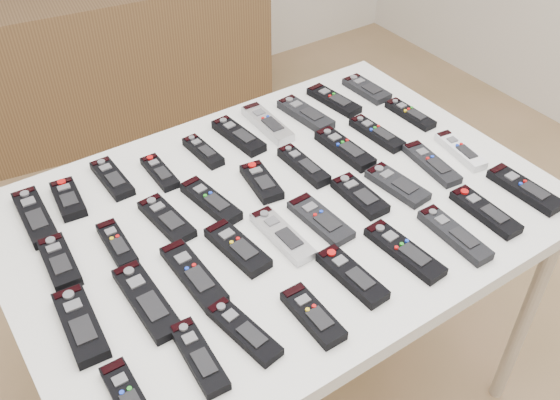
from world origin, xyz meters
TOP-DOWN VIEW (x-y plane):
  - table at (-0.03, 0.10)m, footprint 1.25×0.88m
  - sideboard at (0.21, 1.78)m, footprint 1.43×0.58m
  - remote_0 at (-0.52, 0.37)m, footprint 0.06×0.20m
  - remote_1 at (-0.43, 0.39)m, footprint 0.07×0.14m
  - remote_2 at (-0.32, 0.41)m, footprint 0.05×0.16m
  - remote_3 at (-0.21, 0.36)m, footprint 0.04×0.14m
  - remote_4 at (-0.08, 0.38)m, footprint 0.05×0.14m
  - remote_5 at (0.03, 0.39)m, footprint 0.07×0.18m
  - remote_6 at (0.13, 0.39)m, footprint 0.06×0.19m
  - remote_7 at (0.24, 0.37)m, footprint 0.07×0.19m
  - remote_8 at (0.36, 0.39)m, footprint 0.07×0.18m
  - remote_9 at (0.48, 0.39)m, footprint 0.07×0.16m
  - remote_10 at (-0.52, 0.20)m, footprint 0.07×0.16m
  - remote_11 at (-0.40, 0.18)m, footprint 0.05×0.15m
  - remote_12 at (-0.27, 0.20)m, footprint 0.07×0.17m
  - remote_13 at (-0.16, 0.19)m, footprint 0.07×0.18m
  - remote_14 at (-0.02, 0.19)m, footprint 0.07×0.15m
  - remote_15 at (0.10, 0.18)m, footprint 0.05×0.17m
  - remote_16 at (0.23, 0.18)m, footprint 0.06×0.19m
  - remote_17 at (0.35, 0.19)m, footprint 0.05×0.18m
  - remote_18 at (0.49, 0.21)m, footprint 0.05×0.16m
  - remote_19 at (-0.54, 0.02)m, footprint 0.08×0.19m
  - remote_20 at (-0.41, 0.00)m, footprint 0.06×0.21m
  - remote_21 at (-0.30, 0.01)m, footprint 0.06×0.20m
  - remote_22 at (-0.19, 0.03)m, footprint 0.08×0.18m
  - remote_23 at (-0.08, 0.01)m, footprint 0.06×0.19m
  - remote_24 at (0.02, 0.00)m, footprint 0.07×0.18m
  - remote_25 at (0.14, 0.02)m, footprint 0.06×0.15m
  - remote_26 at (0.24, -0.00)m, footprint 0.08×0.17m
  - remote_27 at (0.37, 0.01)m, footprint 0.07×0.18m
  - remote_28 at (0.47, 0.01)m, footprint 0.07×0.17m
  - remote_29 at (-0.53, -0.18)m, footprint 0.05×0.16m
  - remote_30 at (-0.39, -0.17)m, footprint 0.06×0.17m
  - remote_31 at (-0.29, -0.17)m, footprint 0.07×0.18m
  - remote_32 at (-0.16, -0.21)m, footprint 0.05×0.15m
  - remote_33 at (-0.04, -0.17)m, footprint 0.06×0.17m
  - remote_34 at (0.10, -0.18)m, footprint 0.07×0.20m
  - remote_35 at (0.23, -0.21)m, footprint 0.05×0.19m
  - remote_36 at (0.34, -0.19)m, footprint 0.05×0.18m
  - remote_37 at (0.48, -0.19)m, footprint 0.06×0.19m

SIDE VIEW (x-z plane):
  - sideboard at x=0.21m, z-range 0.00..0.69m
  - table at x=-0.03m, z-range 0.33..1.11m
  - remote_3 at x=-0.21m, z-range 0.78..0.80m
  - remote_18 at x=0.49m, z-range 0.78..0.80m
  - remote_24 at x=0.02m, z-range 0.78..0.80m
  - remote_9 at x=0.48m, z-range 0.78..0.80m
  - remote_2 at x=-0.32m, z-range 0.78..0.80m
  - remote_8 at x=0.36m, z-range 0.78..0.80m
  - remote_12 at x=-0.27m, z-range 0.78..0.80m
  - remote_27 at x=0.37m, z-range 0.78..0.80m
  - remote_21 at x=-0.30m, z-range 0.78..0.80m
  - remote_23 at x=-0.08m, z-range 0.78..0.80m
  - remote_26 at x=0.24m, z-range 0.78..0.80m
  - remote_31 at x=-0.29m, z-range 0.78..0.80m
  - remote_28 at x=0.47m, z-range 0.78..0.80m
  - remote_17 at x=0.35m, z-range 0.78..0.80m
  - remote_4 at x=-0.08m, z-range 0.78..0.80m
  - remote_34 at x=0.10m, z-range 0.78..0.80m
  - remote_11 at x=-0.40m, z-range 0.78..0.80m
  - remote_20 at x=-0.41m, z-range 0.78..0.80m
  - remote_29 at x=-0.53m, z-range 0.78..0.80m
  - remote_36 at x=0.34m, z-range 0.78..0.80m
  - remote_14 at x=-0.02m, z-range 0.78..0.80m
  - remote_30 at x=-0.39m, z-range 0.78..0.80m
  - remote_25 at x=0.14m, z-range 0.78..0.80m
  - remote_5 at x=0.03m, z-range 0.78..0.80m
  - remote_1 at x=-0.43m, z-range 0.78..0.80m
  - remote_7 at x=0.24m, z-range 0.78..0.80m
  - remote_6 at x=0.13m, z-range 0.78..0.80m
  - remote_37 at x=0.48m, z-range 0.78..0.80m
  - remote_0 at x=-0.52m, z-range 0.78..0.80m
  - remote_35 at x=0.23m, z-range 0.78..0.80m
  - remote_33 at x=-0.04m, z-range 0.78..0.80m
  - remote_10 at x=-0.52m, z-range 0.78..0.80m
  - remote_16 at x=0.23m, z-range 0.78..0.80m
  - remote_32 at x=-0.16m, z-range 0.78..0.80m
  - remote_22 at x=-0.19m, z-range 0.78..0.80m
  - remote_13 at x=-0.16m, z-range 0.78..0.80m
  - remote_15 at x=0.10m, z-range 0.78..0.80m
  - remote_19 at x=-0.54m, z-range 0.78..0.80m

